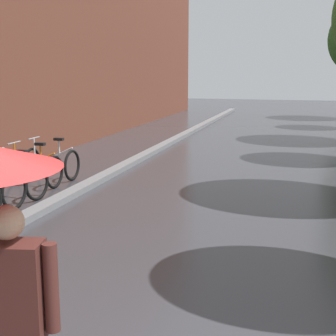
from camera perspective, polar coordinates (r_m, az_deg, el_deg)
name	(u,v)px	position (r m, az deg, el deg)	size (l,w,h in m)	color
kerb_strip	(135,160)	(13.41, -3.82, 0.91)	(0.30, 36.00, 0.12)	slate
parked_bicycle_4	(15,179)	(10.07, -17.13, -1.21)	(1.16, 0.83, 0.96)	black
parked_bicycle_5	(33,169)	(10.93, -15.25, -0.16)	(1.10, 0.73, 0.96)	black
parked_bicycle_6	(52,163)	(11.58, -13.20, 0.57)	(1.09, 0.72, 0.96)	black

